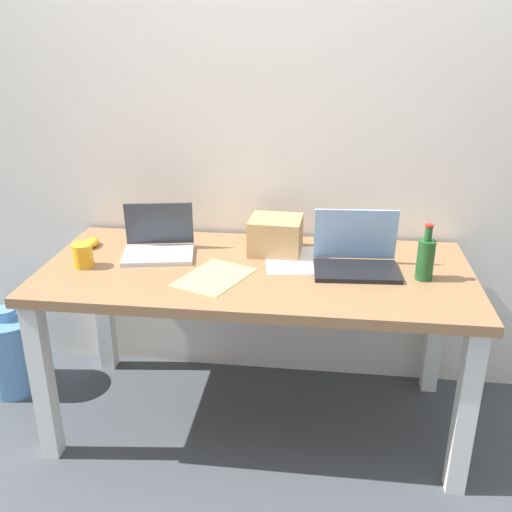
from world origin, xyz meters
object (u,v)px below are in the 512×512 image
object	(u,v)px
water_cooler_jug	(12,352)
desk	(256,289)
computer_mouse	(91,243)
cardboard_box	(276,235)
laptop_left	(159,244)
beer_bottle	(426,258)
coffee_mug	(83,255)
laptop_right	(356,257)

from	to	relation	value
water_cooler_jug	desk	bearing A→B (deg)	-5.09
computer_mouse	water_cooler_jug	bearing A→B (deg)	179.86
desk	cardboard_box	xyz separation A→B (m)	(0.06, 0.18, 0.17)
desk	laptop_left	distance (m)	0.46
beer_bottle	coffee_mug	size ratio (longest dim) A/B	2.30
water_cooler_jug	computer_mouse	bearing A→B (deg)	5.29
beer_bottle	coffee_mug	world-z (taller)	beer_bottle
computer_mouse	beer_bottle	bearing A→B (deg)	-12.59
laptop_right	computer_mouse	world-z (taller)	laptop_right
laptop_right	cardboard_box	xyz separation A→B (m)	(-0.33, 0.15, 0.02)
beer_bottle	computer_mouse	bearing A→B (deg)	172.84
cardboard_box	coffee_mug	size ratio (longest dim) A/B	2.25
laptop_left	beer_bottle	bearing A→B (deg)	-6.73
desk	laptop_right	bearing A→B (deg)	4.73
laptop_right	coffee_mug	distance (m)	1.08
water_cooler_jug	beer_bottle	bearing A→B (deg)	-4.20
cardboard_box	coffee_mug	bearing A→B (deg)	-161.28
laptop_left	water_cooler_jug	world-z (taller)	laptop_left
desk	cardboard_box	bearing A→B (deg)	71.29
cardboard_box	desk	bearing A→B (deg)	-108.71
beer_bottle	cardboard_box	distance (m)	0.62
laptop_left	cardboard_box	xyz separation A→B (m)	(0.49, 0.08, 0.03)
laptop_right	beer_bottle	world-z (taller)	laptop_right
computer_mouse	coffee_mug	xyz separation A→B (m)	(0.05, -0.22, 0.03)
water_cooler_jug	coffee_mug	bearing A→B (deg)	-19.86
desk	beer_bottle	bearing A→B (deg)	-2.57
beer_bottle	laptop_left	bearing A→B (deg)	173.27
coffee_mug	laptop_right	bearing A→B (deg)	5.56
desk	laptop_left	world-z (taller)	laptop_left
cardboard_box	beer_bottle	bearing A→B (deg)	-19.69
desk	beer_bottle	world-z (taller)	beer_bottle
laptop_left	computer_mouse	size ratio (longest dim) A/B	3.24
beer_bottle	computer_mouse	world-z (taller)	beer_bottle
cardboard_box	coffee_mug	world-z (taller)	cardboard_box
cardboard_box	water_cooler_jug	bearing A→B (deg)	-176.50
cardboard_box	laptop_right	bearing A→B (deg)	-24.11
laptop_left	coffee_mug	distance (m)	0.31
computer_mouse	laptop_left	bearing A→B (deg)	-14.03
desk	cardboard_box	distance (m)	0.25
cardboard_box	laptop_left	bearing A→B (deg)	-170.27
laptop_left	laptop_right	distance (m)	0.82
laptop_left	laptop_right	xyz separation A→B (m)	(0.82, -0.06, 0.01)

